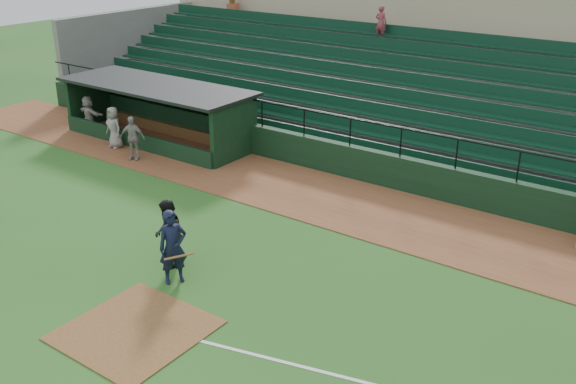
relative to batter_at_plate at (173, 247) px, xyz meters
The scene contains 10 objects.
ground 1.71m from the batter_at_plate, 53.64° to the right, with size 90.00×90.00×0.00m, color #26591C.
warning_track 7.01m from the batter_at_plate, 83.23° to the left, with size 40.00×4.00×0.03m, color brown.
home_plate_dirt 2.47m from the batter_at_plate, 68.83° to the right, with size 3.00×3.00×0.03m, color brown.
stadium_structure 15.42m from the batter_at_plate, 86.95° to the left, with size 38.00×13.08×6.40m.
dugout 12.30m from the batter_at_plate, 136.59° to the left, with size 8.90×3.20×2.42m.
batter_at_plate is the anchor object (origin of this frame).
umpire 0.90m from the batter_at_plate, 143.34° to the left, with size 0.93×0.72×1.90m, color black.
dugout_player_a 9.78m from the batter_at_plate, 144.27° to the left, with size 1.02×0.42×1.74m, color #9C9892.
dugout_player_b 11.47m from the batter_at_plate, 147.14° to the left, with size 0.84×0.55×1.72m, color gray.
dugout_player_c 13.97m from the batter_at_plate, 150.20° to the left, with size 1.53×0.49×1.65m, color #AAA49F.
Camera 1 is at (10.07, -8.99, 8.68)m, focal length 40.18 mm.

